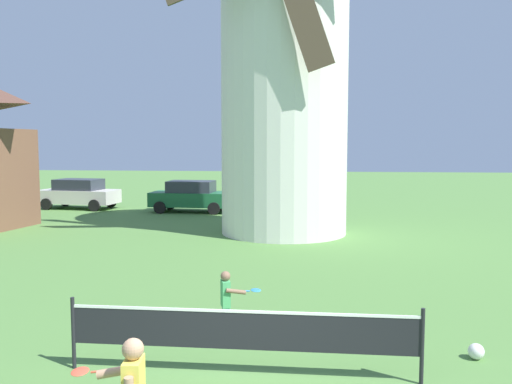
{
  "coord_description": "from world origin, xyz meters",
  "views": [
    {
      "loc": [
        0.82,
        -5.83,
        3.39
      ],
      "look_at": [
        -0.17,
        3.6,
        2.53
      ],
      "focal_mm": 37.17,
      "sensor_mm": 36.0,
      "label": 1
    }
  ],
  "objects_px": {
    "windmill": "(284,54)",
    "player_far": "(227,299)",
    "parked_car_cream": "(79,193)",
    "stray_ball": "(476,351)",
    "parked_car_green": "(191,196)",
    "tennis_net": "(242,331)"
  },
  "relations": [
    {
      "from": "stray_ball",
      "to": "player_far",
      "type": "bearing_deg",
      "value": 171.32
    },
    {
      "from": "parked_car_green",
      "to": "windmill",
      "type": "bearing_deg",
      "value": -49.59
    },
    {
      "from": "windmill",
      "to": "stray_ball",
      "type": "bearing_deg",
      "value": -72.59
    },
    {
      "from": "tennis_net",
      "to": "stray_ball",
      "type": "xyz_separation_m",
      "value": [
        3.61,
        0.99,
        -0.56
      ]
    },
    {
      "from": "windmill",
      "to": "player_far",
      "type": "xyz_separation_m",
      "value": [
        -0.43,
        -11.04,
        -6.07
      ]
    },
    {
      "from": "windmill",
      "to": "parked_car_cream",
      "type": "distance_m",
      "value": 14.19
    },
    {
      "from": "tennis_net",
      "to": "player_far",
      "type": "distance_m",
      "value": 1.68
    },
    {
      "from": "player_far",
      "to": "parked_car_cream",
      "type": "distance_m",
      "value": 20.56
    },
    {
      "from": "player_far",
      "to": "parked_car_green",
      "type": "xyz_separation_m",
      "value": [
        -4.51,
        16.84,
        0.15
      ]
    },
    {
      "from": "stray_ball",
      "to": "parked_car_cream",
      "type": "relative_size",
      "value": 0.06
    },
    {
      "from": "stray_ball",
      "to": "parked_car_green",
      "type": "relative_size",
      "value": 0.06
    },
    {
      "from": "parked_car_cream",
      "to": "windmill",
      "type": "bearing_deg",
      "value": -30.34
    },
    {
      "from": "tennis_net",
      "to": "parked_car_cream",
      "type": "height_order",
      "value": "parked_car_cream"
    },
    {
      "from": "windmill",
      "to": "player_far",
      "type": "relative_size",
      "value": 11.7
    },
    {
      "from": "windmill",
      "to": "stray_ball",
      "type": "height_order",
      "value": "windmill"
    },
    {
      "from": "windmill",
      "to": "parked_car_cream",
      "type": "relative_size",
      "value": 3.25
    },
    {
      "from": "parked_car_cream",
      "to": "player_far",
      "type": "bearing_deg",
      "value": -58.63
    },
    {
      "from": "player_far",
      "to": "parked_car_green",
      "type": "bearing_deg",
      "value": 105.0
    },
    {
      "from": "windmill",
      "to": "player_far",
      "type": "height_order",
      "value": "windmill"
    },
    {
      "from": "stray_ball",
      "to": "tennis_net",
      "type": "bearing_deg",
      "value": -164.68
    },
    {
      "from": "tennis_net",
      "to": "parked_car_cream",
      "type": "xyz_separation_m",
      "value": [
        -11.17,
        19.16,
        0.12
      ]
    },
    {
      "from": "player_far",
      "to": "tennis_net",
      "type": "bearing_deg",
      "value": -73.59
    }
  ]
}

